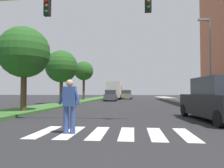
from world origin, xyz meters
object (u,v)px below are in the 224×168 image
truck_box_delivery (114,90)px  traffic_light_gantry (46,24)px  tree_mid (24,53)px  sedan_far_horizon (125,94)px  sedan_distant (127,95)px  street_lamp_right (209,54)px  tree_distant (84,71)px  tree_far (61,67)px  suv_crossing (218,100)px  sedan_midblock (111,96)px  pedestrian_performer (69,104)px

truck_box_delivery → traffic_light_gantry: bearing=-90.9°
tree_mid → traffic_light_gantry: bearing=-50.8°
tree_mid → sedan_far_horizon: tree_mid is taller
tree_mid → sedan_far_horizon: (4.68, 42.76, -3.03)m
sedan_distant → tree_mid: bearing=-101.6°
traffic_light_gantry → street_lamp_right: 14.15m
tree_distant → traffic_light_gantry: (3.94, -23.68, -0.30)m
tree_far → sedan_far_horizon: (5.66, 33.09, -3.33)m
tree_mid → suv_crossing: tree_mid is taller
traffic_light_gantry → sedan_far_horizon: traffic_light_gantry is taller
sedan_distant → sedan_midblock: bearing=-103.8°
suv_crossing → tree_distant: bearing=117.1°
tree_distant → sedan_midblock: bearing=-17.5°
pedestrian_performer → tree_far: bearing=110.3°
traffic_light_gantry → pedestrian_performer: size_ratio=4.85×
sedan_midblock → sedan_distant: bearing=76.2°
traffic_light_gantry → sedan_far_horizon: bearing=87.9°
sedan_far_horizon → street_lamp_right: bearing=-76.8°
street_lamp_right → sedan_far_horizon: size_ratio=1.80×
tree_far → tree_distant: 10.40m
street_lamp_right → pedestrian_performer: street_lamp_right is taller
tree_far → tree_distant: (-0.01, 10.39, 0.55)m
suv_crossing → sedan_far_horizon: suv_crossing is taller
tree_mid → street_lamp_right: (13.25, 6.08, 0.81)m
traffic_light_gantry → suv_crossing: traffic_light_gantry is taller
traffic_light_gantry → sedan_far_horizon: size_ratio=1.96×
tree_mid → traffic_light_gantry: size_ratio=0.64×
tree_far → tree_distant: tree_distant is taller
traffic_light_gantry → sedan_midblock: bearing=88.7°
tree_distant → sedan_midblock: (4.44, -1.40, -3.87)m
suv_crossing → pedestrian_performer: bearing=-148.7°
tree_distant → sedan_distant: (6.58, 7.27, -3.84)m
sedan_distant → truck_box_delivery: (-2.17, -2.07, 0.85)m
truck_box_delivery → sedan_distant: bearing=43.6°
pedestrian_performer → suv_crossing: suv_crossing is taller
tree_mid → traffic_light_gantry: (2.96, -3.62, 0.54)m
tree_far → suv_crossing: size_ratio=1.20×
traffic_light_gantry → sedan_midblock: 22.57m
sedan_midblock → tree_mid: bearing=-100.5°
tree_far → sedan_distant: 19.13m
tree_distant → sedan_distant: tree_distant is taller
street_lamp_right → pedestrian_performer: size_ratio=4.44×
sedan_midblock → sedan_distant: 8.93m
sedan_midblock → sedan_far_horizon: (1.22, 24.10, 0.00)m
suv_crossing → sedan_midblock: bearing=108.6°
pedestrian_performer → sedan_midblock: bearing=93.2°
tree_mid → suv_crossing: size_ratio=1.10×
truck_box_delivery → street_lamp_right: bearing=-62.9°
tree_far → traffic_light_gantry: (3.93, -13.29, 0.25)m
pedestrian_performer → suv_crossing: 6.77m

